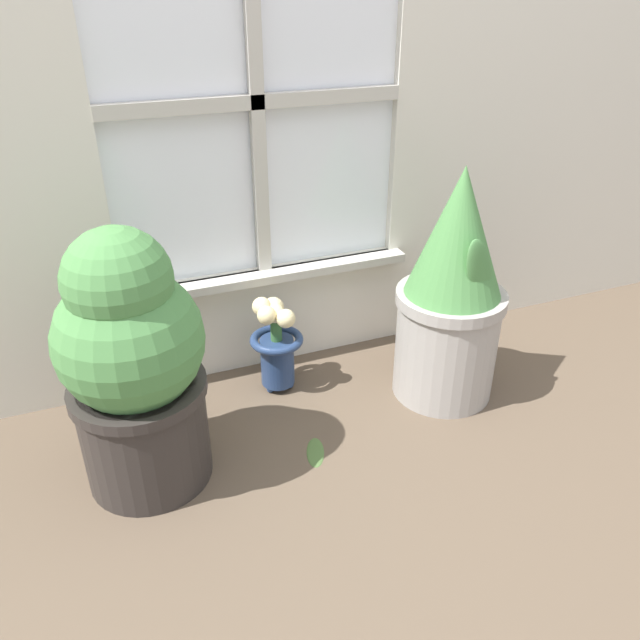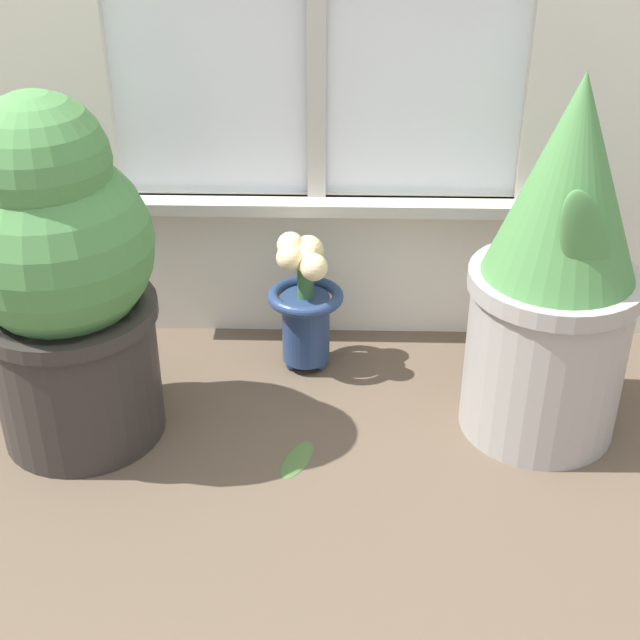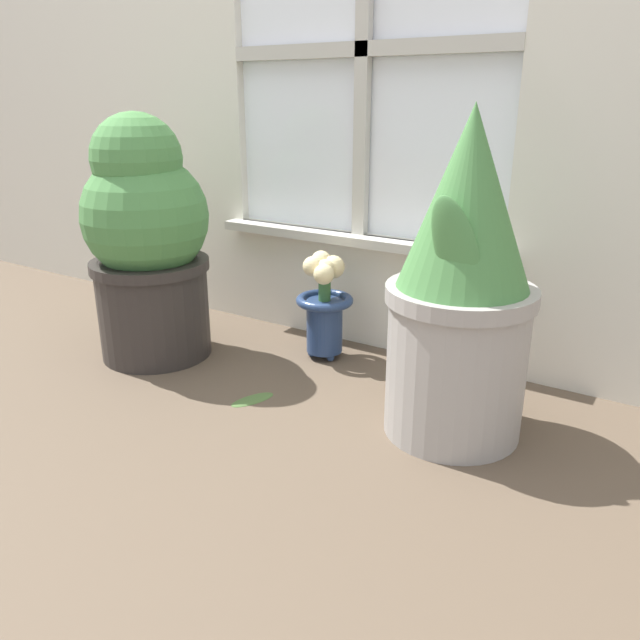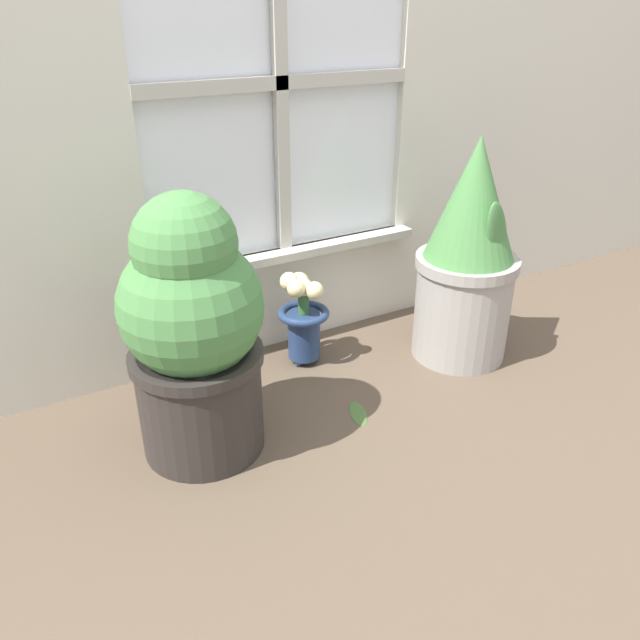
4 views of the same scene
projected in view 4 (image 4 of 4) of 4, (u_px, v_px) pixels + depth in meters
The scene contains 5 objects.
ground_plane at pixel (380, 425), 1.58m from camera, with size 10.00×10.00×0.00m, color brown.
potted_plant_left at pixel (194, 330), 1.37m from camera, with size 0.32×0.32×0.63m.
potted_plant_right at pixel (468, 258), 1.76m from camera, with size 0.29×0.29×0.65m.
flower_vase at pixel (303, 316), 1.79m from camera, with size 0.15×0.15×0.28m.
fallen_leaf at pixel (358, 412), 1.62m from camera, with size 0.08×0.12×0.01m.
Camera 4 is at (-0.77, -1.04, 0.96)m, focal length 35.00 mm.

